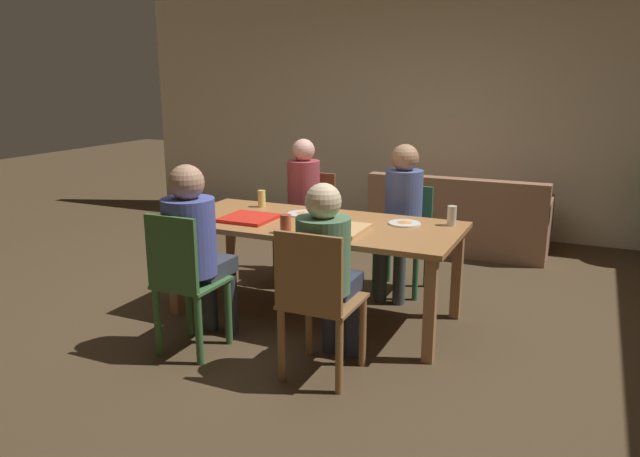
{
  "coord_description": "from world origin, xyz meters",
  "views": [
    {
      "loc": [
        1.82,
        -3.92,
        1.78
      ],
      "look_at": [
        0.0,
        0.1,
        0.66
      ],
      "focal_mm": 33.95,
      "sensor_mm": 36.0,
      "label": 1
    }
  ],
  "objects_px": {
    "chair_1": "(184,283)",
    "pizza_box_1": "(336,229)",
    "drinking_glass_1": "(452,216)",
    "plate_1": "(304,213)",
    "chair_2": "(308,219)",
    "person_3": "(327,261)",
    "person_0": "(401,208)",
    "dining_table": "(314,232)",
    "chair_3": "(317,301)",
    "drinking_glass_0": "(262,199)",
    "plate_0": "(404,223)",
    "drinking_glass_2": "(286,224)",
    "chair_0": "(405,235)",
    "person_2": "(300,200)",
    "person_1": "(195,241)",
    "pizza_box_0": "(249,218)",
    "couch": "(459,223)"
  },
  "relations": [
    {
      "from": "dining_table",
      "to": "plate_1",
      "type": "bearing_deg",
      "value": 133.81
    },
    {
      "from": "chair_2",
      "to": "chair_3",
      "type": "height_order",
      "value": "chair_3"
    },
    {
      "from": "dining_table",
      "to": "drinking_glass_1",
      "type": "xyz_separation_m",
      "value": [
        0.94,
        0.31,
        0.15
      ]
    },
    {
      "from": "pizza_box_0",
      "to": "pizza_box_1",
      "type": "relative_size",
      "value": 0.93
    },
    {
      "from": "chair_2",
      "to": "person_3",
      "type": "xyz_separation_m",
      "value": [
        0.92,
        -1.66,
        0.19
      ]
    },
    {
      "from": "person_0",
      "to": "plate_0",
      "type": "bearing_deg",
      "value": -70.86
    },
    {
      "from": "plate_0",
      "to": "couch",
      "type": "bearing_deg",
      "value": 90.45
    },
    {
      "from": "plate_0",
      "to": "person_1",
      "type": "bearing_deg",
      "value": -137.49
    },
    {
      "from": "chair_0",
      "to": "pizza_box_1",
      "type": "distance_m",
      "value": 1.12
    },
    {
      "from": "dining_table",
      "to": "chair_1",
      "type": "height_order",
      "value": "chair_1"
    },
    {
      "from": "person_3",
      "to": "drinking_glass_2",
      "type": "distance_m",
      "value": 0.62
    },
    {
      "from": "person_1",
      "to": "pizza_box_1",
      "type": "height_order",
      "value": "person_1"
    },
    {
      "from": "dining_table",
      "to": "pizza_box_1",
      "type": "relative_size",
      "value": 5.39
    },
    {
      "from": "chair_3",
      "to": "couch",
      "type": "bearing_deg",
      "value": 86.88
    },
    {
      "from": "chair_2",
      "to": "chair_0",
      "type": "bearing_deg",
      "value": -0.97
    },
    {
      "from": "plate_0",
      "to": "plate_1",
      "type": "distance_m",
      "value": 0.8
    },
    {
      "from": "chair_1",
      "to": "person_1",
      "type": "xyz_separation_m",
      "value": [
        0.0,
        0.13,
        0.24
      ]
    },
    {
      "from": "plate_1",
      "to": "drinking_glass_2",
      "type": "relative_size",
      "value": 1.99
    },
    {
      "from": "chair_0",
      "to": "drinking_glass_0",
      "type": "relative_size",
      "value": 6.34
    },
    {
      "from": "chair_1",
      "to": "chair_2",
      "type": "relative_size",
      "value": 1.03
    },
    {
      "from": "drinking_glass_1",
      "to": "plate_1",
      "type": "bearing_deg",
      "value": -173.7
    },
    {
      "from": "person_0",
      "to": "chair_0",
      "type": "bearing_deg",
      "value": 90.0
    },
    {
      "from": "person_0",
      "to": "chair_1",
      "type": "height_order",
      "value": "person_0"
    },
    {
      "from": "chair_3",
      "to": "drinking_glass_2",
      "type": "xyz_separation_m",
      "value": [
        -0.48,
        0.53,
        0.3
      ]
    },
    {
      "from": "chair_3",
      "to": "drinking_glass_0",
      "type": "height_order",
      "value": "chair_3"
    },
    {
      "from": "couch",
      "to": "plate_1",
      "type": "bearing_deg",
      "value": -110.39
    },
    {
      "from": "dining_table",
      "to": "person_2",
      "type": "distance_m",
      "value": 0.89
    },
    {
      "from": "drinking_glass_2",
      "to": "couch",
      "type": "bearing_deg",
      "value": 76.29
    },
    {
      "from": "couch",
      "to": "person_1",
      "type": "bearing_deg",
      "value": -109.38
    },
    {
      "from": "pizza_box_0",
      "to": "chair_1",
      "type": "bearing_deg",
      "value": -90.55
    },
    {
      "from": "person_1",
      "to": "couch",
      "type": "distance_m",
      "value": 3.32
    },
    {
      "from": "plate_0",
      "to": "drinking_glass_2",
      "type": "distance_m",
      "value": 0.88
    },
    {
      "from": "chair_2",
      "to": "pizza_box_0",
      "type": "relative_size",
      "value": 2.52
    },
    {
      "from": "person_1",
      "to": "drinking_glass_0",
      "type": "relative_size",
      "value": 9.02
    },
    {
      "from": "pizza_box_1",
      "to": "person_2",
      "type": "bearing_deg",
      "value": 128.4
    },
    {
      "from": "chair_3",
      "to": "pizza_box_1",
      "type": "relative_size",
      "value": 2.37
    },
    {
      "from": "chair_1",
      "to": "pizza_box_1",
      "type": "bearing_deg",
      "value": 46.25
    },
    {
      "from": "pizza_box_1",
      "to": "plate_0",
      "type": "xyz_separation_m",
      "value": [
        0.38,
        0.38,
        -0.0
      ]
    },
    {
      "from": "chair_1",
      "to": "person_1",
      "type": "relative_size",
      "value": 0.77
    },
    {
      "from": "person_0",
      "to": "person_3",
      "type": "bearing_deg",
      "value": -90.0
    },
    {
      "from": "chair_1",
      "to": "pizza_box_1",
      "type": "distance_m",
      "value": 1.09
    },
    {
      "from": "person_0",
      "to": "plate_1",
      "type": "height_order",
      "value": "person_0"
    },
    {
      "from": "plate_0",
      "to": "plate_1",
      "type": "xyz_separation_m",
      "value": [
        -0.8,
        -0.02,
        -0.0
      ]
    },
    {
      "from": "person_0",
      "to": "plate_0",
      "type": "relative_size",
      "value": 5.36
    },
    {
      "from": "person_3",
      "to": "drinking_glass_1",
      "type": "xyz_separation_m",
      "value": [
        0.51,
        1.06,
        0.1
      ]
    },
    {
      "from": "chair_1",
      "to": "chair_3",
      "type": "relative_size",
      "value": 1.02
    },
    {
      "from": "person_0",
      "to": "chair_3",
      "type": "distance_m",
      "value": 1.67
    },
    {
      "from": "drinking_glass_0",
      "to": "drinking_glass_2",
      "type": "relative_size",
      "value": 1.08
    },
    {
      "from": "pizza_box_0",
      "to": "person_1",
      "type": "bearing_deg",
      "value": -90.66
    },
    {
      "from": "person_0",
      "to": "plate_0",
      "type": "xyz_separation_m",
      "value": [
        0.19,
        -0.55,
        0.01
      ]
    }
  ]
}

